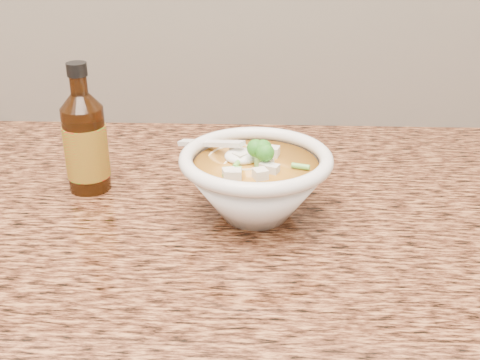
{
  "coord_description": "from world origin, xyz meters",
  "views": [
    {
      "loc": [
        0.18,
        0.96,
        1.28
      ],
      "look_at": [
        0.15,
        1.64,
        0.95
      ],
      "focal_mm": 45.0,
      "sensor_mm": 36.0,
      "label": 1
    }
  ],
  "objects": [
    {
      "name": "counter_slab",
      "position": [
        0.0,
        1.68,
        0.88
      ],
      "size": [
        4.0,
        0.68,
        0.04
      ],
      "primitive_type": "cube",
      "color": "#9F643A",
      "rests_on": "cabinet"
    },
    {
      "name": "soup_bowl",
      "position": [
        0.17,
        1.64,
        0.95
      ],
      "size": [
        0.2,
        0.19,
        0.11
      ],
      "rotation": [
        0.0,
        0.0,
        -0.27
      ],
      "color": "white",
      "rests_on": "counter_slab"
    },
    {
      "name": "hot_sauce_bottle",
      "position": [
        -0.07,
        1.71,
        0.97
      ],
      "size": [
        0.08,
        0.08,
        0.18
      ],
      "rotation": [
        0.0,
        0.0,
        0.37
      ],
      "color": "#371A07",
      "rests_on": "counter_slab"
    }
  ]
}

